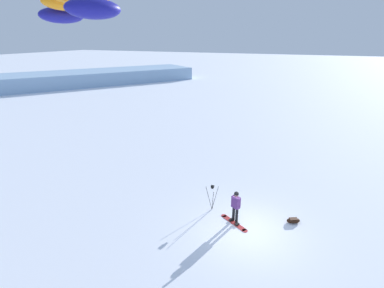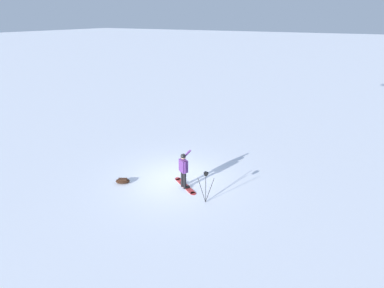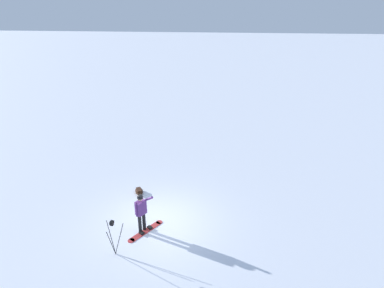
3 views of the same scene
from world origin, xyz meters
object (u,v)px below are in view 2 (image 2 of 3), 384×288
at_px(snowboarder, 184,167).
at_px(camera_tripod, 206,181).
at_px(snowboard, 185,186).
at_px(gear_bag_large, 123,181).

bearing_deg(snowboarder, camera_tripod, 67.97).
bearing_deg(snowboarder, snowboard, -178.04).
bearing_deg(gear_bag_large, snowboard, 114.22).
bearing_deg(snowboarder, gear_bag_large, -68.12).
bearing_deg(snowboard, camera_tripod, 63.68).
xyz_separation_m(snowboard, gear_bag_large, (1.22, -2.71, 0.10)).
height_order(snowboard, gear_bag_large, gear_bag_large).
height_order(snowboarder, gear_bag_large, snowboarder).
distance_m(snowboard, gear_bag_large, 2.97).
bearing_deg(camera_tripod, snowboard, -116.32).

